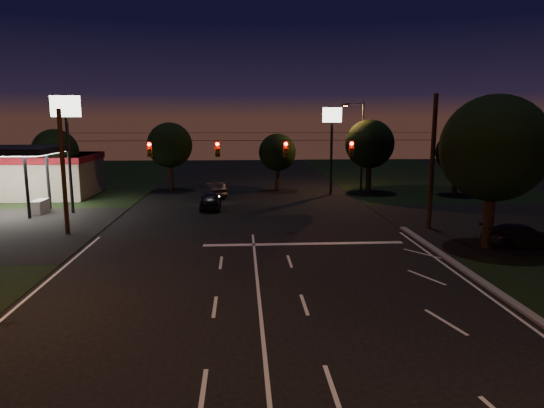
{
  "coord_description": "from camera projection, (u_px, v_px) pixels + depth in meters",
  "views": [
    {
      "loc": [
        -0.67,
        -16.43,
        7.45
      ],
      "look_at": [
        0.9,
        8.43,
        3.0
      ],
      "focal_mm": 32.0,
      "sensor_mm": 36.0,
      "label": 1
    }
  ],
  "objects": [
    {
      "name": "car_oncoming_a",
      "position": [
        210.0,
        201.0,
        39.84
      ],
      "size": [
        1.71,
        4.24,
        1.44
      ],
      "primitive_type": "imported",
      "rotation": [
        0.0,
        0.0,
        3.14
      ],
      "color": "black",
      "rests_on": "ground"
    },
    {
      "name": "stop_bar",
      "position": [
        304.0,
        244.0,
        28.98
      ],
      "size": [
        12.0,
        0.5,
        0.01
      ],
      "primitive_type": "cube",
      "color": "silver",
      "rests_on": "ground"
    },
    {
      "name": "tree_far_d",
      "position": [
        370.0,
        144.0,
        47.97
      ],
      "size": [
        4.8,
        4.8,
        7.3
      ],
      "color": "black",
      "rests_on": "ground"
    },
    {
      "name": "ground",
      "position": [
        262.0,
        327.0,
        17.49
      ],
      "size": [
        140.0,
        140.0,
        0.0
      ],
      "primitive_type": "plane",
      "color": "black",
      "rests_on": "ground"
    },
    {
      "name": "car_cross",
      "position": [
        523.0,
        236.0,
        28.17
      ],
      "size": [
        4.74,
        2.31,
        1.33
      ],
      "primitive_type": "imported",
      "rotation": [
        0.0,
        0.0,
        1.47
      ],
      "color": "black",
      "rests_on": "ground"
    },
    {
      "name": "utility_pole_right",
      "position": [
        428.0,
        229.0,
        32.97
      ],
      "size": [
        0.3,
        0.3,
        9.0
      ],
      "primitive_type": "cylinder",
      "color": "black",
      "rests_on": "ground"
    },
    {
      "name": "gas_station",
      "position": [
        16.0,
        172.0,
        45.58
      ],
      "size": [
        14.2,
        16.1,
        5.25
      ],
      "color": "gray",
      "rests_on": "ground"
    },
    {
      "name": "street_light_right_far",
      "position": [
        360.0,
        140.0,
        48.71
      ],
      "size": [
        2.2,
        0.35,
        9.0
      ],
      "color": "black",
      "rests_on": "ground"
    },
    {
      "name": "cross_street_right",
      "position": [
        533.0,
        224.0,
        34.45
      ],
      "size": [
        20.0,
        16.0,
        0.02
      ],
      "primitive_type": "cube",
      "color": "black",
      "rests_on": "ground"
    },
    {
      "name": "tree_far_b",
      "position": [
        170.0,
        146.0,
        49.72
      ],
      "size": [
        4.6,
        4.6,
        6.98
      ],
      "color": "black",
      "rests_on": "ground"
    },
    {
      "name": "utility_pole_left",
      "position": [
        68.0,
        234.0,
        31.49
      ],
      "size": [
        0.28,
        0.28,
        8.0
      ],
      "primitive_type": "cylinder",
      "color": "black",
      "rests_on": "ground"
    },
    {
      "name": "pole_sign_right",
      "position": [
        332.0,
        130.0,
        46.36
      ],
      "size": [
        1.8,
        0.3,
        8.4
      ],
      "color": "black",
      "rests_on": "ground"
    },
    {
      "name": "tree_right_near",
      "position": [
        493.0,
        149.0,
        27.32
      ],
      "size": [
        6.0,
        6.0,
        8.76
      ],
      "color": "black",
      "rests_on": "ground"
    },
    {
      "name": "signal_span",
      "position": [
        252.0,
        148.0,
        31.23
      ],
      "size": [
        24.0,
        0.4,
        1.56
      ],
      "color": "black",
      "rests_on": "ground"
    },
    {
      "name": "tree_far_a",
      "position": [
        56.0,
        152.0,
        45.22
      ],
      "size": [
        4.2,
        4.2,
        6.42
      ],
      "color": "black",
      "rests_on": "ground"
    },
    {
      "name": "car_oncoming_b",
      "position": [
        214.0,
        189.0,
        46.0
      ],
      "size": [
        2.79,
        4.63,
        1.44
      ],
      "primitive_type": "imported",
      "rotation": [
        0.0,
        0.0,
        3.45
      ],
      "color": "black",
      "rests_on": "ground"
    },
    {
      "name": "pole_sign_left_near",
      "position": [
        67.0,
        124.0,
        37.01
      ],
      "size": [
        2.2,
        0.3,
        9.1
      ],
      "color": "black",
      "rests_on": "ground"
    },
    {
      "name": "tree_far_c",
      "position": [
        278.0,
        153.0,
        49.52
      ],
      "size": [
        3.8,
        3.8,
        5.86
      ],
      "color": "black",
      "rests_on": "ground"
    },
    {
      "name": "tree_far_e",
      "position": [
        456.0,
        153.0,
        46.61
      ],
      "size": [
        4.0,
        4.0,
        6.18
      ],
      "color": "black",
      "rests_on": "ground"
    }
  ]
}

